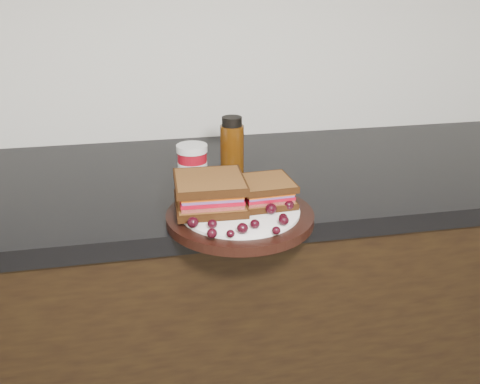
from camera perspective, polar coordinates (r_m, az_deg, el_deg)
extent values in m
cube|color=black|center=(1.48, -9.68, -15.90)|extent=(3.96, 0.58, 0.86)
cube|color=black|center=(1.25, -11.02, 0.48)|extent=(3.98, 0.60, 0.04)
cylinder|color=black|center=(1.02, 0.00, -2.66)|extent=(0.28, 0.28, 0.02)
ellipsoid|color=black|center=(0.94, -5.05, -3.25)|extent=(0.02, 0.02, 0.02)
ellipsoid|color=black|center=(0.94, -2.97, -3.43)|extent=(0.02, 0.02, 0.02)
ellipsoid|color=black|center=(0.90, -3.00, -4.42)|extent=(0.02, 0.02, 0.02)
ellipsoid|color=black|center=(0.90, -1.02, -4.46)|extent=(0.01, 0.01, 0.01)
ellipsoid|color=black|center=(0.92, 0.27, -3.89)|extent=(0.02, 0.02, 0.02)
ellipsoid|color=black|center=(0.94, 1.59, -3.43)|extent=(0.02, 0.02, 0.02)
ellipsoid|color=black|center=(0.92, 3.88, -4.12)|extent=(0.02, 0.02, 0.01)
ellipsoid|color=black|center=(0.95, 4.68, -3.04)|extent=(0.02, 0.02, 0.02)
ellipsoid|color=black|center=(0.96, 4.63, -2.73)|extent=(0.02, 0.02, 0.01)
ellipsoid|color=black|center=(0.99, 3.33, -1.80)|extent=(0.02, 0.02, 0.02)
ellipsoid|color=black|center=(1.01, 5.22, -1.39)|extent=(0.02, 0.02, 0.02)
ellipsoid|color=black|center=(1.03, 3.82, -0.85)|extent=(0.02, 0.02, 0.02)
ellipsoid|color=black|center=(1.05, 3.70, -0.50)|extent=(0.02, 0.02, 0.02)
ellipsoid|color=black|center=(1.07, 3.08, 0.04)|extent=(0.02, 0.02, 0.02)
ellipsoid|color=black|center=(1.04, -4.06, -0.63)|extent=(0.02, 0.02, 0.02)
ellipsoid|color=black|center=(1.01, -3.50, -1.24)|extent=(0.02, 0.02, 0.02)
ellipsoid|color=black|center=(1.00, -5.39, -1.85)|extent=(0.02, 0.02, 0.02)
ellipsoid|color=black|center=(0.99, -4.01, -2.01)|extent=(0.02, 0.02, 0.02)
ellipsoid|color=black|center=(1.04, -3.75, -0.61)|extent=(0.02, 0.02, 0.02)
ellipsoid|color=black|center=(1.03, -4.00, -0.85)|extent=(0.02, 0.02, 0.02)
ellipsoid|color=black|center=(0.98, -3.70, -2.07)|extent=(0.02, 0.02, 0.02)
cylinder|color=maroon|center=(1.16, -5.09, 2.72)|extent=(0.07, 0.07, 0.10)
cylinder|color=#432206|center=(1.19, -0.85, 4.60)|extent=(0.07, 0.07, 0.15)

